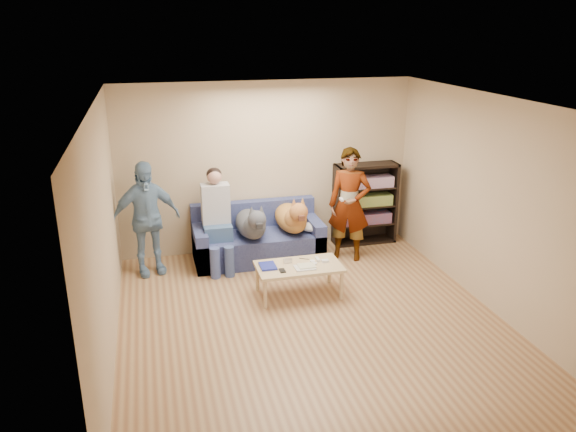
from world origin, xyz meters
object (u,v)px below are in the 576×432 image
object	(u,v)px
dog_tan	(292,217)
sofa	(257,240)
person_standing_right	(349,205)
person_standing_left	(146,219)
coffee_table	(299,269)
bookshelf	(365,202)
notebook_blue	(268,266)
camera_silver	(288,261)
person_seated	(217,215)
dog_gray	(252,224)

from	to	relation	value
dog_tan	sofa	bearing A→B (deg)	165.27
sofa	dog_tan	bearing A→B (deg)	-14.73
person_standing_right	sofa	size ratio (longest dim) A/B	0.89
person_standing_right	sofa	bearing A→B (deg)	-167.37
person_standing_left	coffee_table	bearing A→B (deg)	-46.08
bookshelf	person_standing_right	bearing A→B (deg)	-129.98
notebook_blue	coffee_table	bearing A→B (deg)	-7.13
dog_tan	person_standing_left	bearing A→B (deg)	-179.75
camera_silver	person_seated	bearing A→B (deg)	125.35
person_standing_left	sofa	bearing A→B (deg)	-8.54
notebook_blue	dog_gray	world-z (taller)	dog_gray
camera_silver	dog_gray	size ratio (longest dim) A/B	0.09
dog_gray	dog_tan	world-z (taller)	dog_tan
sofa	person_standing_right	bearing A→B (deg)	-13.90
dog_gray	notebook_blue	bearing A→B (deg)	-89.77
bookshelf	coffee_table	bearing A→B (deg)	-134.00
person_seated	bookshelf	bearing A→B (deg)	8.51
coffee_table	camera_silver	bearing A→B (deg)	135.00
dog_tan	coffee_table	distance (m)	1.25
person_seated	sofa	bearing A→B (deg)	11.78
person_standing_left	sofa	distance (m)	1.69
person_seated	dog_tan	distance (m)	1.12
person_standing_left	bookshelf	distance (m)	3.42
person_seated	bookshelf	size ratio (longest dim) A/B	1.13
person_standing_right	person_standing_left	bearing A→B (deg)	-157.12
person_standing_left	person_seated	distance (m)	0.99
camera_silver	bookshelf	world-z (taller)	bookshelf
person_standing_left	dog_tan	bearing A→B (deg)	-13.40
person_standing_right	person_standing_left	size ratio (longest dim) A/B	1.04
sofa	person_seated	bearing A→B (deg)	-168.22
camera_silver	sofa	distance (m)	1.24
person_standing_left	dog_gray	bearing A→B (deg)	-17.09
bookshelf	camera_silver	bearing A→B (deg)	-138.46
person_seated	dog_gray	bearing A→B (deg)	-12.07
notebook_blue	dog_tan	bearing A→B (deg)	61.64
person_seated	coffee_table	distance (m)	1.55
person_seated	dog_tan	size ratio (longest dim) A/B	1.25
camera_silver	dog_gray	distance (m)	1.04
notebook_blue	camera_silver	distance (m)	0.29
person_standing_left	camera_silver	distance (m)	2.09
person_standing_right	person_standing_left	xyz separation A→B (m)	(-2.92, 0.19, -0.03)
dog_gray	bookshelf	size ratio (longest dim) A/B	0.97
person_standing_right	notebook_blue	distance (m)	1.78
person_seated	bookshelf	xyz separation A→B (m)	(2.41, 0.36, -0.09)
camera_silver	sofa	world-z (taller)	sofa
coffee_table	bookshelf	size ratio (longest dim) A/B	0.85
bookshelf	person_standing_left	bearing A→B (deg)	-173.67
coffee_table	bookshelf	world-z (taller)	bookshelf
notebook_blue	person_seated	bearing A→B (deg)	113.01
camera_silver	coffee_table	xyz separation A→B (m)	(0.12, -0.12, -0.07)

